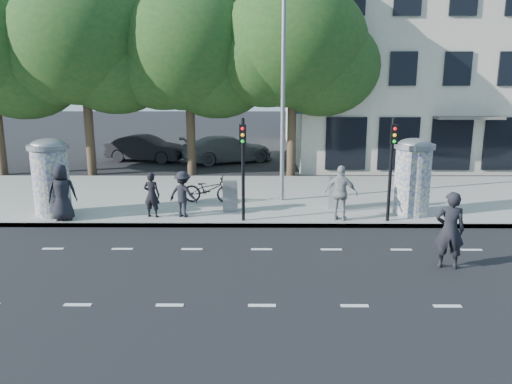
{
  "coord_description": "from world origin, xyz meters",
  "views": [
    {
      "loc": [
        -0.05,
        -12.14,
        4.83
      ],
      "look_at": [
        -0.18,
        3.5,
        1.2
      ],
      "focal_mm": 35.0,
      "sensor_mm": 36.0,
      "label": 1
    }
  ],
  "objects_px": {
    "ped_b": "(152,195)",
    "man_road": "(450,230)",
    "ped_d": "(183,194)",
    "street_lamp": "(283,78)",
    "ad_column_right": "(413,175)",
    "car_mid": "(146,148)",
    "cabinet_right": "(337,193)",
    "ped_a": "(62,193)",
    "ped_e": "(341,193)",
    "bicycle": "(209,189)",
    "car_right": "(228,149)",
    "traffic_pole_near": "(243,159)",
    "traffic_pole_far": "(392,159)",
    "cabinet_left": "(230,196)",
    "ad_column_left": "(51,176)"
  },
  "relations": [
    {
      "from": "street_lamp",
      "to": "cabinet_left",
      "type": "distance_m",
      "value": 4.8
    },
    {
      "from": "traffic_pole_far",
      "to": "ped_d",
      "type": "distance_m",
      "value": 7.01
    },
    {
      "from": "ad_column_right",
      "to": "cabinet_right",
      "type": "xyz_separation_m",
      "value": [
        -2.48,
        0.72,
        -0.82
      ]
    },
    {
      "from": "ped_d",
      "to": "car_right",
      "type": "distance_m",
      "value": 12.11
    },
    {
      "from": "ped_e",
      "to": "bicycle",
      "type": "height_order",
      "value": "ped_e"
    },
    {
      "from": "traffic_pole_near",
      "to": "ped_a",
      "type": "relative_size",
      "value": 1.81
    },
    {
      "from": "traffic_pole_far",
      "to": "cabinet_right",
      "type": "xyz_separation_m",
      "value": [
        -1.48,
        1.62,
        -1.51
      ]
    },
    {
      "from": "bicycle",
      "to": "car_mid",
      "type": "distance_m",
      "value": 11.42
    },
    {
      "from": "cabinet_right",
      "to": "ped_a",
      "type": "bearing_deg",
      "value": -159.18
    },
    {
      "from": "ad_column_right",
      "to": "car_right",
      "type": "bearing_deg",
      "value": 121.33
    },
    {
      "from": "traffic_pole_near",
      "to": "street_lamp",
      "type": "relative_size",
      "value": 0.42
    },
    {
      "from": "traffic_pole_near",
      "to": "ped_a",
      "type": "bearing_deg",
      "value": 179.46
    },
    {
      "from": "ad_column_right",
      "to": "car_mid",
      "type": "bearing_deg",
      "value": 134.85
    },
    {
      "from": "ped_a",
      "to": "bicycle",
      "type": "bearing_deg",
      "value": -169.17
    },
    {
      "from": "bicycle",
      "to": "cabinet_right",
      "type": "bearing_deg",
      "value": -96.36
    },
    {
      "from": "ped_b",
      "to": "car_right",
      "type": "xyz_separation_m",
      "value": [
        1.8,
        12.14,
        -0.16
      ]
    },
    {
      "from": "ad_column_left",
      "to": "bicycle",
      "type": "bearing_deg",
      "value": 18.91
    },
    {
      "from": "bicycle",
      "to": "cabinet_left",
      "type": "height_order",
      "value": "cabinet_left"
    },
    {
      "from": "traffic_pole_far",
      "to": "street_lamp",
      "type": "xyz_separation_m",
      "value": [
        -3.4,
        2.84,
        2.56
      ]
    },
    {
      "from": "cabinet_right",
      "to": "car_right",
      "type": "relative_size",
      "value": 0.22
    },
    {
      "from": "ped_d",
      "to": "cabinet_left",
      "type": "bearing_deg",
      "value": -134.28
    },
    {
      "from": "traffic_pole_near",
      "to": "car_mid",
      "type": "relative_size",
      "value": 0.74
    },
    {
      "from": "ped_e",
      "to": "cabinet_right",
      "type": "relative_size",
      "value": 1.62
    },
    {
      "from": "traffic_pole_far",
      "to": "bicycle",
      "type": "xyz_separation_m",
      "value": [
        -6.2,
        2.49,
        -1.57
      ]
    },
    {
      "from": "ped_e",
      "to": "traffic_pole_near",
      "type": "bearing_deg",
      "value": 21.76
    },
    {
      "from": "car_mid",
      "to": "cabinet_right",
      "type": "bearing_deg",
      "value": -127.72
    },
    {
      "from": "traffic_pole_far",
      "to": "cabinet_left",
      "type": "relative_size",
      "value": 3.16
    },
    {
      "from": "ad_column_right",
      "to": "traffic_pole_near",
      "type": "relative_size",
      "value": 0.78
    },
    {
      "from": "ad_column_right",
      "to": "car_right",
      "type": "height_order",
      "value": "ad_column_right"
    },
    {
      "from": "ped_a",
      "to": "ped_b",
      "type": "height_order",
      "value": "ped_a"
    },
    {
      "from": "street_lamp",
      "to": "ped_a",
      "type": "bearing_deg",
      "value": -159.38
    },
    {
      "from": "street_lamp",
      "to": "ped_d",
      "type": "bearing_deg",
      "value": -146.21
    },
    {
      "from": "ped_d",
      "to": "ped_e",
      "type": "distance_m",
      "value": 5.32
    },
    {
      "from": "ped_d",
      "to": "bicycle",
      "type": "height_order",
      "value": "ped_d"
    },
    {
      "from": "cabinet_right",
      "to": "car_mid",
      "type": "distance_m",
      "value": 14.69
    },
    {
      "from": "ad_column_left",
      "to": "bicycle",
      "type": "relative_size",
      "value": 1.36
    },
    {
      "from": "ped_a",
      "to": "cabinet_right",
      "type": "distance_m",
      "value": 9.46
    },
    {
      "from": "ad_column_right",
      "to": "cabinet_right",
      "type": "height_order",
      "value": "ad_column_right"
    },
    {
      "from": "ped_b",
      "to": "man_road",
      "type": "height_order",
      "value": "man_road"
    },
    {
      "from": "ped_d",
      "to": "street_lamp",
      "type": "bearing_deg",
      "value": -125.92
    },
    {
      "from": "car_mid",
      "to": "man_road",
      "type": "bearing_deg",
      "value": -132.97
    },
    {
      "from": "bicycle",
      "to": "ad_column_right",
      "type": "bearing_deg",
      "value": -98.37
    },
    {
      "from": "car_mid",
      "to": "car_right",
      "type": "bearing_deg",
      "value": -81.05
    },
    {
      "from": "ped_d",
      "to": "car_right",
      "type": "xyz_separation_m",
      "value": [
        0.75,
        12.08,
        -0.18
      ]
    },
    {
      "from": "traffic_pole_near",
      "to": "bicycle",
      "type": "height_order",
      "value": "traffic_pole_near"
    },
    {
      "from": "ped_a",
      "to": "cabinet_left",
      "type": "xyz_separation_m",
      "value": [
        5.49,
        1.2,
        -0.4
      ]
    },
    {
      "from": "ped_a",
      "to": "cabinet_right",
      "type": "relative_size",
      "value": 1.65
    },
    {
      "from": "man_road",
      "to": "car_mid",
      "type": "height_order",
      "value": "man_road"
    },
    {
      "from": "traffic_pole_far",
      "to": "cabinet_left",
      "type": "xyz_separation_m",
      "value": [
        -5.31,
        1.26,
        -1.54
      ]
    },
    {
      "from": "ped_a",
      "to": "cabinet_right",
      "type": "height_order",
      "value": "ped_a"
    }
  ]
}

